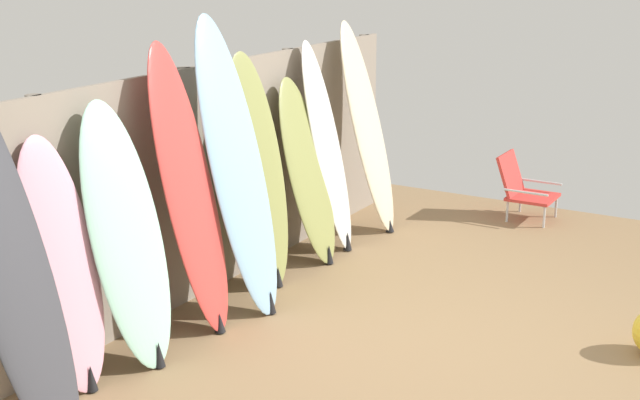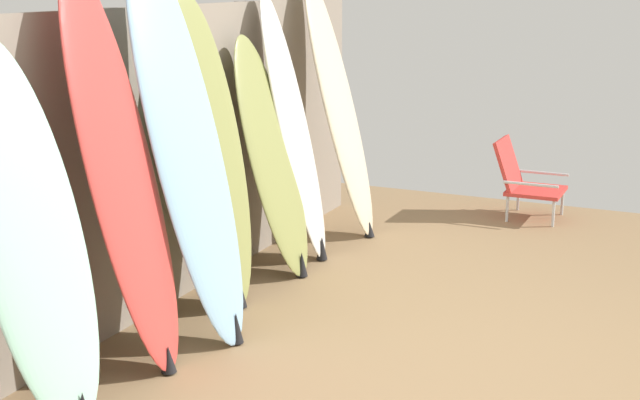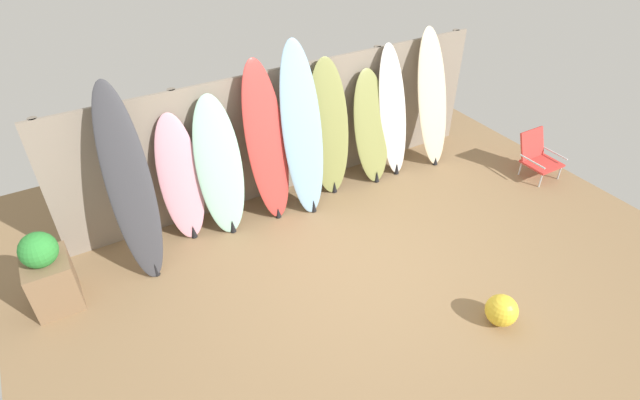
# 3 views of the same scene
# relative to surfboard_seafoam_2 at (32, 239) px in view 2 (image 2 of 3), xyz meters

# --- Properties ---
(ground) EXTENTS (7.68, 7.68, 0.00)m
(ground) POSITION_rel_surfboard_seafoam_2_xyz_m (1.12, -1.65, -0.86)
(ground) COLOR #8E704C
(fence_back) EXTENTS (6.08, 0.11, 1.80)m
(fence_back) POSITION_rel_surfboard_seafoam_2_xyz_m (1.12, 0.36, 0.04)
(fence_back) COLOR gray
(fence_back) RESTS_ON ground
(surfboard_seafoam_2) EXTENTS (0.62, 0.58, 1.75)m
(surfboard_seafoam_2) POSITION_rel_surfboard_seafoam_2_xyz_m (0.00, 0.00, 0.00)
(surfboard_seafoam_2) COLOR #9ED6BC
(surfboard_seafoam_2) RESTS_ON ground
(surfboard_red_3) EXTENTS (0.57, 0.56, 2.06)m
(surfboard_red_3) POSITION_rel_surfboard_seafoam_2_xyz_m (0.64, -0.01, 0.16)
(surfboard_red_3) COLOR #D13D38
(surfboard_red_3) RESTS_ON ground
(surfboard_skyblue_4) EXTENTS (0.61, 0.72, 2.21)m
(surfboard_skyblue_4) POSITION_rel_surfboard_seafoam_2_xyz_m (1.11, -0.08, 0.23)
(surfboard_skyblue_4) COLOR #8CB7D6
(surfboard_skyblue_4) RESTS_ON ground
(surfboard_olive_5) EXTENTS (0.62, 0.46, 1.88)m
(surfboard_olive_5) POSITION_rel_surfboard_seafoam_2_xyz_m (1.59, 0.06, 0.07)
(surfboard_olive_5) COLOR olive
(surfboard_olive_5) RESTS_ON ground
(surfboard_olive_6) EXTENTS (0.57, 0.51, 1.61)m
(surfboard_olive_6) POSITION_rel_surfboard_seafoam_2_xyz_m (2.27, 0.01, -0.07)
(surfboard_olive_6) COLOR olive
(surfboard_olive_6) RESTS_ON ground
(surfboard_white_7) EXTENTS (0.53, 0.55, 1.88)m
(surfboard_white_7) POSITION_rel_surfboard_seafoam_2_xyz_m (2.66, 0.04, 0.07)
(surfboard_white_7) COLOR white
(surfboard_white_7) RESTS_ON ground
(surfboard_cream_8) EXTENTS (0.57, 0.63, 2.01)m
(surfboard_cream_8) POSITION_rel_surfboard_seafoam_2_xyz_m (3.34, -0.01, 0.13)
(surfboard_cream_8) COLOR beige
(surfboard_cream_8) RESTS_ON ground
(beach_chair) EXTENTS (0.50, 0.55, 0.65)m
(beach_chair) POSITION_rel_surfboard_seafoam_2_xyz_m (4.44, -1.20, -0.54)
(beach_chair) COLOR silver
(beach_chair) RESTS_ON ground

